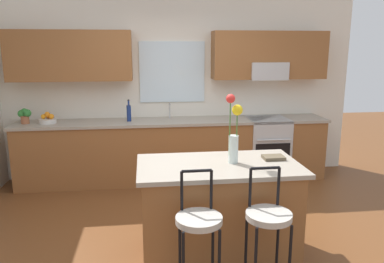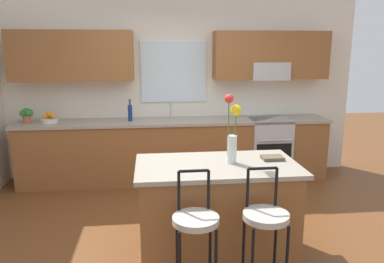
{
  "view_description": "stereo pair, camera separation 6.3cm",
  "coord_description": "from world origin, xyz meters",
  "px_view_note": "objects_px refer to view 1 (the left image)",
  "views": [
    {
      "loc": [
        -0.42,
        -3.72,
        1.97
      ],
      "look_at": [
        0.12,
        0.55,
        1.0
      ],
      "focal_mm": 35.21,
      "sensor_mm": 36.0,
      "label": 1
    },
    {
      "loc": [
        -0.36,
        -3.73,
        1.97
      ],
      "look_at": [
        0.12,
        0.55,
        1.0
      ],
      "focal_mm": 35.21,
      "sensor_mm": 36.0,
      "label": 2
    }
  ],
  "objects_px": {
    "fruit_bowl_oranges": "(48,119)",
    "potted_plant_small": "(25,115)",
    "kitchen_island": "(218,210)",
    "flower_vase": "(234,132)",
    "bar_stool_middle": "(268,221)",
    "bottle_olive_oil": "(129,113)",
    "oven_range": "(266,148)",
    "bar_stool_near": "(199,225)",
    "cookbook": "(273,157)"
  },
  "relations": [
    {
      "from": "flower_vase",
      "to": "cookbook",
      "type": "distance_m",
      "value": 0.5
    },
    {
      "from": "bar_stool_middle",
      "to": "flower_vase",
      "type": "bearing_deg",
      "value": 102.14
    },
    {
      "from": "kitchen_island",
      "to": "potted_plant_small",
      "type": "bearing_deg",
      "value": 137.0
    },
    {
      "from": "kitchen_island",
      "to": "bar_stool_near",
      "type": "xyz_separation_m",
      "value": [
        -0.28,
        -0.63,
        0.17
      ]
    },
    {
      "from": "oven_range",
      "to": "bar_stool_middle",
      "type": "bearing_deg",
      "value": -108.0
    },
    {
      "from": "oven_range",
      "to": "bottle_olive_oil",
      "type": "height_order",
      "value": "bottle_olive_oil"
    },
    {
      "from": "flower_vase",
      "to": "bottle_olive_oil",
      "type": "relative_size",
      "value": 2.04
    },
    {
      "from": "kitchen_island",
      "to": "bottle_olive_oil",
      "type": "relative_size",
      "value": 4.74
    },
    {
      "from": "potted_plant_small",
      "to": "bar_stool_near",
      "type": "bearing_deg",
      "value": -53.73
    },
    {
      "from": "cookbook",
      "to": "flower_vase",
      "type": "bearing_deg",
      "value": -170.41
    },
    {
      "from": "kitchen_island",
      "to": "flower_vase",
      "type": "relative_size",
      "value": 2.32
    },
    {
      "from": "fruit_bowl_oranges",
      "to": "bottle_olive_oil",
      "type": "distance_m",
      "value": 1.14
    },
    {
      "from": "flower_vase",
      "to": "fruit_bowl_oranges",
      "type": "bearing_deg",
      "value": 134.96
    },
    {
      "from": "oven_range",
      "to": "fruit_bowl_oranges",
      "type": "relative_size",
      "value": 3.83
    },
    {
      "from": "bar_stool_near",
      "to": "potted_plant_small",
      "type": "relative_size",
      "value": 4.81
    },
    {
      "from": "kitchen_island",
      "to": "flower_vase",
      "type": "height_order",
      "value": "flower_vase"
    },
    {
      "from": "flower_vase",
      "to": "oven_range",
      "type": "bearing_deg",
      "value": 64.09
    },
    {
      "from": "oven_range",
      "to": "bar_stool_near",
      "type": "bearing_deg",
      "value": -117.61
    },
    {
      "from": "kitchen_island",
      "to": "cookbook",
      "type": "bearing_deg",
      "value": 8.22
    },
    {
      "from": "bottle_olive_oil",
      "to": "cookbook",
      "type": "bearing_deg",
      "value": -55.48
    },
    {
      "from": "bar_stool_near",
      "to": "cookbook",
      "type": "height_order",
      "value": "bar_stool_near"
    },
    {
      "from": "oven_range",
      "to": "potted_plant_small",
      "type": "xyz_separation_m",
      "value": [
        -3.5,
        0.02,
        0.58
      ]
    },
    {
      "from": "cookbook",
      "to": "bottle_olive_oil",
      "type": "distance_m",
      "value": 2.54
    },
    {
      "from": "flower_vase",
      "to": "cookbook",
      "type": "relative_size",
      "value": 3.21
    },
    {
      "from": "kitchen_island",
      "to": "bar_stool_near",
      "type": "height_order",
      "value": "bar_stool_near"
    },
    {
      "from": "bar_stool_middle",
      "to": "bottle_olive_oil",
      "type": "relative_size",
      "value": 3.32
    },
    {
      "from": "bar_stool_middle",
      "to": "fruit_bowl_oranges",
      "type": "distance_m",
      "value": 3.64
    },
    {
      "from": "cookbook",
      "to": "bar_stool_near",
      "type": "bearing_deg",
      "value": -139.37
    },
    {
      "from": "oven_range",
      "to": "kitchen_island",
      "type": "bearing_deg",
      "value": -118.71
    },
    {
      "from": "kitchen_island",
      "to": "potted_plant_small",
      "type": "xyz_separation_m",
      "value": [
        -2.33,
        2.17,
        0.58
      ]
    },
    {
      "from": "flower_vase",
      "to": "bar_stool_near",
      "type": "bearing_deg",
      "value": -122.96
    },
    {
      "from": "bar_stool_middle",
      "to": "potted_plant_small",
      "type": "relative_size",
      "value": 4.81
    },
    {
      "from": "fruit_bowl_oranges",
      "to": "potted_plant_small",
      "type": "distance_m",
      "value": 0.31
    },
    {
      "from": "bar_stool_middle",
      "to": "bar_stool_near",
      "type": "bearing_deg",
      "value": 180.0
    },
    {
      "from": "flower_vase",
      "to": "bottle_olive_oil",
      "type": "height_order",
      "value": "flower_vase"
    },
    {
      "from": "oven_range",
      "to": "bar_stool_middle",
      "type": "relative_size",
      "value": 0.88
    },
    {
      "from": "potted_plant_small",
      "to": "bar_stool_middle",
      "type": "bearing_deg",
      "value": -47.07
    },
    {
      "from": "oven_range",
      "to": "cookbook",
      "type": "bearing_deg",
      "value": -106.89
    },
    {
      "from": "bottle_olive_oil",
      "to": "bar_stool_middle",
      "type": "bearing_deg",
      "value": -67.39
    },
    {
      "from": "fruit_bowl_oranges",
      "to": "bottle_olive_oil",
      "type": "xyz_separation_m",
      "value": [
        1.13,
        -0.0,
        0.07
      ]
    },
    {
      "from": "kitchen_island",
      "to": "bar_stool_near",
      "type": "relative_size",
      "value": 1.43
    },
    {
      "from": "kitchen_island",
      "to": "flower_vase",
      "type": "xyz_separation_m",
      "value": [
        0.14,
        0.01,
        0.75
      ]
    },
    {
      "from": "flower_vase",
      "to": "bottle_olive_oil",
      "type": "bearing_deg",
      "value": 115.45
    },
    {
      "from": "kitchen_island",
      "to": "potted_plant_small",
      "type": "height_order",
      "value": "potted_plant_small"
    },
    {
      "from": "bar_stool_near",
      "to": "fruit_bowl_oranges",
      "type": "bearing_deg",
      "value": 121.98
    },
    {
      "from": "oven_range",
      "to": "bar_stool_middle",
      "type": "distance_m",
      "value": 2.92
    },
    {
      "from": "oven_range",
      "to": "cookbook",
      "type": "xyz_separation_m",
      "value": [
        -0.63,
        -2.07,
        0.48
      ]
    },
    {
      "from": "potted_plant_small",
      "to": "bottle_olive_oil",
      "type": "bearing_deg",
      "value": -0.0
    },
    {
      "from": "oven_range",
      "to": "flower_vase",
      "type": "relative_size",
      "value": 1.43
    },
    {
      "from": "fruit_bowl_oranges",
      "to": "potted_plant_small",
      "type": "relative_size",
      "value": 1.11
    }
  ]
}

